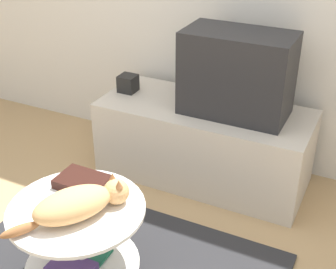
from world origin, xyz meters
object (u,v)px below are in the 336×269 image
at_px(dvd_box, 83,182).
at_px(cat, 78,203).
at_px(tv, 237,74).
at_px(speaker, 128,83).

distance_m(dvd_box, cat, 0.22).
bearing_deg(tv, dvd_box, -110.89).
xyz_separation_m(dvd_box, cat, (0.11, -0.19, 0.04)).
distance_m(tv, dvd_box, 1.14).
bearing_deg(speaker, dvd_box, -71.04).
bearing_deg(cat, dvd_box, 64.10).
bearing_deg(dvd_box, speaker, 108.96).
distance_m(speaker, cat, 1.31).
height_order(tv, dvd_box, tv).
bearing_deg(cat, speaker, 53.76).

